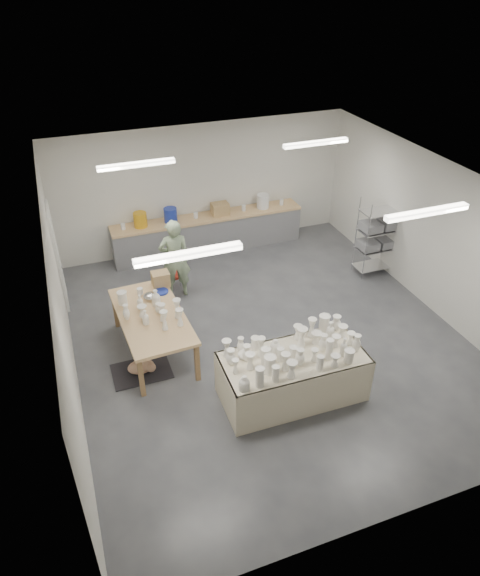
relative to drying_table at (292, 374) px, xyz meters
name	(u,v)px	position (x,y,z in m)	size (l,w,h in m)	color
room	(263,240)	(0.12, 1.62, 1.60)	(8.00, 8.02, 3.00)	#424449
back_counter	(208,232)	(0.22, 5.21, 0.03)	(4.60, 0.60, 1.24)	tan
wire_shelf	(378,235)	(3.43, 2.93, 0.46)	(0.88, 0.48, 1.80)	silver
drying_table	(292,374)	(0.00, 0.00, 0.00)	(2.31, 1.12, 1.18)	olive
work_table	(153,311)	(-1.81, 1.97, 0.36)	(1.20, 2.23, 1.19)	tan
rug	(142,371)	(-2.21, 1.41, -0.45)	(1.00, 0.70, 0.02)	black
cat	(142,367)	(-2.18, 1.39, -0.34)	(0.54, 0.46, 0.20)	white
potter	(175,259)	(-1.01, 3.55, 0.41)	(0.63, 0.42, 1.74)	#91A982
red_stool	(173,276)	(-1.01, 3.82, -0.15)	(0.42, 0.42, 0.34)	#AC2718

